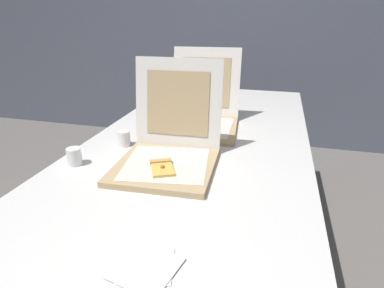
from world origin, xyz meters
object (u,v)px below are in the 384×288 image
at_px(cup_white_near_center, 124,138).
at_px(napkin_pile, 146,267).
at_px(pizza_box_front, 168,151).
at_px(pizza_box_middle, 201,117).
at_px(cup_white_near_left, 74,156).
at_px(table, 197,151).

relative_size(cup_white_near_center, napkin_pile, 0.41).
relative_size(pizza_box_front, pizza_box_middle, 0.91).
height_order(pizza_box_front, cup_white_near_center, pizza_box_front).
bearing_deg(napkin_pile, cup_white_near_left, 137.33).
relative_size(cup_white_near_left, cup_white_near_center, 1.00).
height_order(pizza_box_middle, napkin_pile, pizza_box_middle).
distance_m(pizza_box_front, pizza_box_middle, 0.45).
xyz_separation_m(table, pizza_box_front, (-0.05, -0.25, 0.10)).
relative_size(pizza_box_middle, napkin_pile, 2.90).
bearing_deg(pizza_box_front, cup_white_near_center, 149.99).
height_order(pizza_box_middle, cup_white_near_left, pizza_box_middle).
distance_m(table, cup_white_near_center, 0.33).
distance_m(pizza_box_middle, cup_white_near_left, 0.66).
height_order(table, pizza_box_front, pizza_box_front).
xyz_separation_m(pizza_box_front, cup_white_near_center, (-0.25, 0.13, -0.02)).
distance_m(pizza_box_front, napkin_pile, 0.55).
relative_size(pizza_box_middle, cup_white_near_center, 7.13).
distance_m(pizza_box_middle, cup_white_near_center, 0.42).
distance_m(cup_white_near_left, cup_white_near_center, 0.24).
bearing_deg(cup_white_near_center, pizza_box_front, -27.30).
height_order(pizza_box_front, cup_white_near_left, pizza_box_front).
distance_m(table, pizza_box_middle, 0.23).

